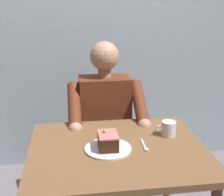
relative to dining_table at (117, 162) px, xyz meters
The scene contains 7 objects.
dining_table is the anchor object (origin of this frame).
chair 0.70m from the dining_table, 90.00° to the right, with size 0.42×0.42×0.89m.
seated_person 0.51m from the dining_table, 90.00° to the right, with size 0.53×0.58×1.21m.
dessert_plate 0.11m from the dining_table, 17.28° to the left, with size 0.25×0.25×0.01m, color white.
cake_slice 0.15m from the dining_table, 17.11° to the left, with size 0.10×0.14×0.10m.
coffee_cup 0.36m from the dining_table, 160.74° to the right, with size 0.12×0.08×0.09m.
dessert_spoon 0.18m from the dining_table, behind, with size 0.03×0.14×0.01m.
Camera 1 is at (0.24, 1.47, 1.47)m, focal length 48.96 mm.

